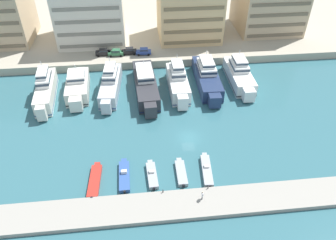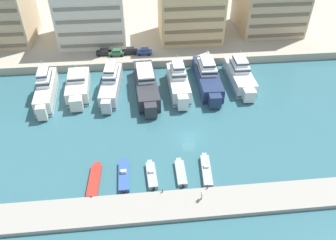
# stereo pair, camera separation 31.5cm
# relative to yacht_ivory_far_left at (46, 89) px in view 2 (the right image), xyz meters

# --- Properties ---
(ground_plane) EXTENTS (400.00, 400.00, 0.00)m
(ground_plane) POSITION_rel_yacht_ivory_far_left_xyz_m (30.79, -17.50, -2.47)
(ground_plane) COLOR #336670
(quay_promenade) EXTENTS (180.00, 70.00, 2.10)m
(quay_promenade) POSITION_rel_yacht_ivory_far_left_xyz_m (30.79, 46.57, -1.42)
(quay_promenade) COLOR #ADA38E
(quay_promenade) RESTS_ON ground
(pier_dock) EXTENTS (120.00, 5.67, 0.78)m
(pier_dock) POSITION_rel_yacht_ivory_far_left_xyz_m (30.79, -34.03, -2.08)
(pier_dock) COLOR #9E998E
(pier_dock) RESTS_ON ground
(yacht_ivory_far_left) EXTENTS (4.77, 18.44, 8.50)m
(yacht_ivory_far_left) POSITION_rel_yacht_ivory_far_left_xyz_m (0.00, 0.00, 0.00)
(yacht_ivory_far_left) COLOR silver
(yacht_ivory_far_left) RESTS_ON ground
(yacht_ivory_left) EXTENTS (5.71, 15.83, 6.66)m
(yacht_ivory_left) POSITION_rel_yacht_ivory_far_left_xyz_m (7.06, 1.26, -0.49)
(yacht_ivory_left) COLOR silver
(yacht_ivory_left) RESTS_ON ground
(yacht_silver_mid_left) EXTENTS (5.25, 18.73, 8.03)m
(yacht_silver_mid_left) POSITION_rel_yacht_ivory_far_left_xyz_m (14.85, 1.17, -0.18)
(yacht_silver_mid_left) COLOR silver
(yacht_silver_mid_left) RESTS_ON ground
(yacht_charcoal_center_left) EXTENTS (5.75, 21.93, 6.85)m
(yacht_charcoal_center_left) POSITION_rel_yacht_ivory_far_left_xyz_m (23.11, 0.30, -0.41)
(yacht_charcoal_center_left) COLOR #333338
(yacht_charcoal_center_left) RESTS_ON ground
(yacht_white_center) EXTENTS (4.33, 17.02, 8.60)m
(yacht_white_center) POSITION_rel_yacht_ivory_far_left_xyz_m (30.80, -0.02, 0.04)
(yacht_white_center) COLOR white
(yacht_white_center) RESTS_ON ground
(yacht_navy_center_right) EXTENTS (5.33, 20.69, 7.87)m
(yacht_navy_center_right) POSITION_rel_yacht_ivory_far_left_xyz_m (38.30, 2.02, -0.25)
(yacht_navy_center_right) COLOR navy
(yacht_navy_center_right) RESTS_ON ground
(yacht_white_mid_right) EXTENTS (5.06, 18.08, 7.82)m
(yacht_white_mid_right) POSITION_rel_yacht_ivory_far_left_xyz_m (46.48, 2.15, -0.28)
(yacht_white_mid_right) COLOR white
(yacht_white_mid_right) RESTS_ON ground
(motorboat_red_far_left) EXTENTS (2.18, 8.24, 0.81)m
(motorboat_red_far_left) POSITION_rel_yacht_ivory_far_left_xyz_m (12.80, -27.32, -2.11)
(motorboat_red_far_left) COLOR red
(motorboat_red_far_left) RESTS_ON ground
(motorboat_blue_left) EXTENTS (1.90, 7.90, 1.28)m
(motorboat_blue_left) POSITION_rel_yacht_ivory_far_left_xyz_m (17.86, -26.73, -2.08)
(motorboat_blue_left) COLOR #33569E
(motorboat_blue_left) RESTS_ON ground
(motorboat_grey_mid_left) EXTENTS (1.91, 6.87, 1.19)m
(motorboat_grey_mid_left) POSITION_rel_yacht_ivory_far_left_xyz_m (22.69, -27.10, -2.07)
(motorboat_grey_mid_left) COLOR #9EA3A8
(motorboat_grey_mid_left) RESTS_ON ground
(motorboat_grey_center_left) EXTENTS (1.72, 6.74, 0.81)m
(motorboat_grey_center_left) POSITION_rel_yacht_ivory_far_left_xyz_m (27.85, -27.06, -2.11)
(motorboat_grey_center_left) COLOR #9EA3A8
(motorboat_grey_center_left) RESTS_ON ground
(motorboat_grey_center) EXTENTS (2.23, 8.23, 1.24)m
(motorboat_grey_center) POSITION_rel_yacht_ivory_far_left_xyz_m (32.44, -27.04, -2.03)
(motorboat_grey_center) COLOR #9EA3A8
(motorboat_grey_center) RESTS_ON ground
(car_black_far_left) EXTENTS (4.12, 1.96, 1.80)m
(car_black_far_left) POSITION_rel_yacht_ivory_far_left_xyz_m (12.49, 16.53, 0.60)
(car_black_far_left) COLOR black
(car_black_far_left) RESTS_ON quay_promenade
(car_green_left) EXTENTS (4.17, 2.06, 1.80)m
(car_green_left) POSITION_rel_yacht_ivory_far_left_xyz_m (15.90, 15.87, 0.60)
(car_green_left) COLOR #2D6642
(car_green_left) RESTS_ON quay_promenade
(car_black_mid_left) EXTENTS (4.12, 1.96, 1.80)m
(car_black_mid_left) POSITION_rel_yacht_ivory_far_left_xyz_m (19.50, 16.49, 0.60)
(car_black_mid_left) COLOR black
(car_black_mid_left) RESTS_ON quay_promenade
(car_blue_center_left) EXTENTS (4.16, 2.04, 1.80)m
(car_blue_center_left) POSITION_rel_yacht_ivory_far_left_xyz_m (23.44, 15.75, 0.60)
(car_blue_center_left) COLOR #28428E
(car_blue_center_left) RESTS_ON quay_promenade
(apartment_block_far_left) EXTENTS (15.61, 17.21, 21.73)m
(apartment_block_far_left) POSITION_rel_yacht_ivory_far_left_xyz_m (-16.07, 29.93, 9.55)
(apartment_block_far_left) COLOR #C6AD89
(apartment_block_far_left) RESTS_ON quay_promenade
(apartment_block_left) EXTENTS (18.94, 18.23, 19.35)m
(apartment_block_left) POSITION_rel_yacht_ivory_far_left_xyz_m (9.22, 28.24, 8.35)
(apartment_block_left) COLOR silver
(apartment_block_left) RESTS_ON quay_promenade
(apartment_block_mid_left) EXTENTS (18.01, 16.03, 18.28)m
(apartment_block_mid_left) POSITION_rel_yacht_ivory_far_left_xyz_m (37.44, 26.55, 7.82)
(apartment_block_mid_left) COLOR #E0BC84
(apartment_block_mid_left) RESTS_ON quay_promenade
(pedestrian_near_edge) EXTENTS (0.27, 0.68, 1.76)m
(pedestrian_near_edge) POSITION_rel_yacht_ivory_far_left_xyz_m (30.35, -33.47, -0.65)
(pedestrian_near_edge) COLOR #4C515B
(pedestrian_near_edge) RESTS_ON pier_dock
(bollard_west) EXTENTS (0.20, 0.20, 0.61)m
(bollard_west) POSITION_rel_yacht_ivory_far_left_xyz_m (24.22, -31.44, -1.37)
(bollard_west) COLOR #2D2D33
(bollard_west) RESTS_ON pier_dock
(bollard_west_mid) EXTENTS (0.20, 0.20, 0.61)m
(bollard_west_mid) POSITION_rel_yacht_ivory_far_left_xyz_m (31.75, -31.44, -1.37)
(bollard_west_mid) COLOR #2D2D33
(bollard_west_mid) RESTS_ON pier_dock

